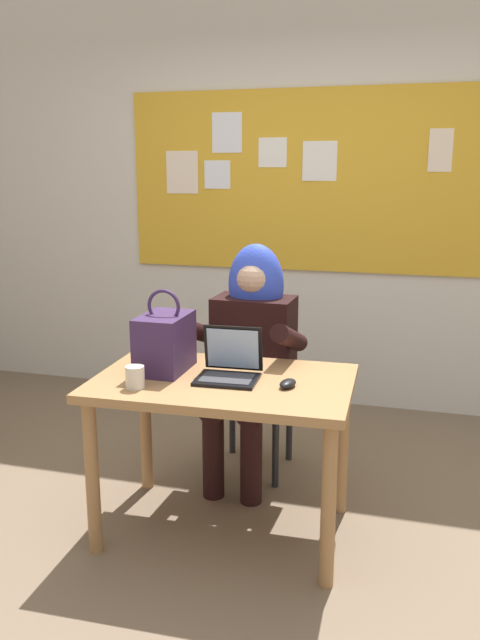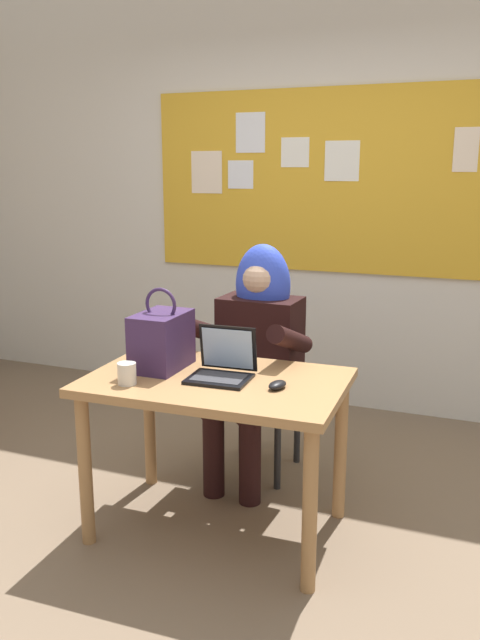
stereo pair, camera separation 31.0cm
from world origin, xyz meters
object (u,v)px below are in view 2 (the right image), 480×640
(person_costumed, at_px, (256,344))
(coffee_mug, at_px, (127,374))
(computer_mouse, at_px, (277,385))
(chair_at_desk, at_px, (264,378))
(laptop, at_px, (222,367))
(handbag, at_px, (162,340))
(desk_main, at_px, (217,401))

(person_costumed, relative_size, coffee_mug, 13.18)
(person_costumed, distance_m, computer_mouse, 0.71)
(chair_at_desk, height_order, laptop, laptop)
(person_costumed, distance_m, handbag, 0.62)
(laptop, relative_size, computer_mouse, 2.68)
(laptop, relative_size, handbag, 0.74)
(person_costumed, xyz_separation_m, handbag, (-0.26, -0.55, 0.13))
(desk_main, height_order, computer_mouse, computer_mouse)
(computer_mouse, bearing_deg, handbag, -174.36)
(person_costumed, bearing_deg, chair_at_desk, -179.50)
(laptop, height_order, handbag, handbag)
(desk_main, height_order, chair_at_desk, chair_at_desk)
(desk_main, height_order, person_costumed, person_costumed)
(chair_at_desk, bearing_deg, computer_mouse, 24.01)
(computer_mouse, distance_m, handbag, 0.60)
(handbag, xyz_separation_m, coffee_mug, (-0.03, -0.26, -0.09))
(desk_main, height_order, handbag, handbag)
(desk_main, distance_m, handbag, 0.38)
(handbag, bearing_deg, laptop, -4.80)
(chair_at_desk, height_order, handbag, handbag)
(desk_main, distance_m, laptop, 0.16)
(laptop, bearing_deg, computer_mouse, -14.46)
(laptop, xyz_separation_m, coffee_mug, (-0.34, -0.24, -0.00))
(desk_main, xyz_separation_m, handbag, (-0.29, 0.05, 0.24))
(computer_mouse, bearing_deg, desk_main, -173.60)
(person_costumed, bearing_deg, laptop, 7.63)
(desk_main, xyz_separation_m, coffee_mug, (-0.32, -0.22, 0.15))
(desk_main, bearing_deg, person_costumed, 93.56)
(desk_main, xyz_separation_m, computer_mouse, (0.29, -0.04, 0.12))
(laptop, bearing_deg, handbag, 172.25)
(laptop, xyz_separation_m, computer_mouse, (0.27, -0.06, -0.03))
(desk_main, distance_m, person_costumed, 0.60)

